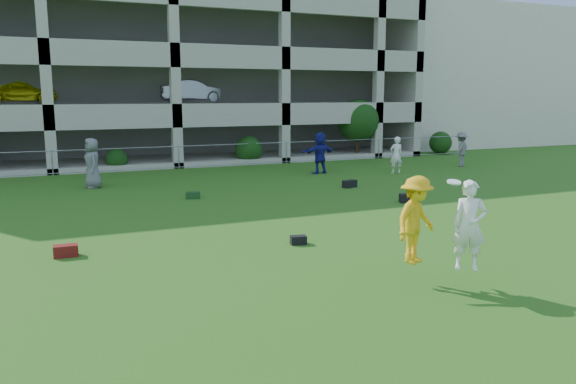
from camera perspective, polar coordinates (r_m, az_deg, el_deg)
name	(u,v)px	position (r m, az deg, el deg)	size (l,w,h in m)	color
ground	(380,278)	(11.95, 9.33, -8.66)	(100.00, 100.00, 0.00)	#235114
stucco_building	(436,79)	(47.53, 14.85, 11.06)	(16.00, 14.00, 10.00)	beige
bystander_c	(92,163)	(24.16, -19.25, 2.79)	(0.99, 0.65, 2.03)	slate
bystander_d	(320,153)	(27.07, 3.26, 3.99)	(1.84, 0.59, 1.99)	navy
bystander_e	(396,155)	(27.53, 10.93, 3.70)	(0.65, 0.42, 1.78)	white
bystander_f	(461,149)	(31.07, 17.17, 4.18)	(1.18, 0.68, 1.82)	slate
bag_red_a	(66,251)	(14.27, -21.64, -5.57)	(0.55, 0.30, 0.28)	#54140E
bag_black_b	(298,240)	(14.35, 1.06, -4.90)	(0.40, 0.25, 0.22)	black
bag_green_c	(418,191)	(22.02, 13.07, 0.12)	(0.50, 0.35, 0.26)	#163D17
crate_d	(405,198)	(20.24, 11.78, -0.63)	(0.35, 0.35, 0.30)	black
bag_black_e	(350,184)	(23.14, 6.28, 0.83)	(0.60, 0.30, 0.30)	black
bag_green_g	(193,195)	(20.84, -9.63, -0.33)	(0.50, 0.30, 0.25)	#123316
frisbee_contest	(430,221)	(11.40, 14.25, -2.90)	(1.82, 1.51, 1.81)	#F7B016
parking_garage	(146,59)	(37.77, -14.25, 13.01)	(30.00, 14.00, 12.00)	#9E998C
fence	(179,157)	(29.33, -11.04, 3.53)	(36.06, 0.06, 1.20)	gray
shrub_row	(258,136)	(31.21, -3.07, 5.73)	(34.38, 2.52, 3.50)	#163D11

